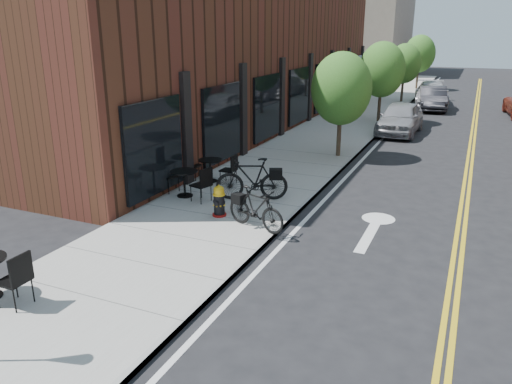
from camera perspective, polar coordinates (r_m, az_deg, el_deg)
The scene contains 16 objects.
ground at distance 10.93m, azimuth 0.12°, elevation -7.25°, with size 120.00×120.00×0.00m, color black.
sidewalk_near at distance 20.48m, azimuth 6.26°, elevation 5.03°, with size 4.00×70.00×0.12m, color #9E9B93.
building_near at distance 25.33m, azimuth -0.66°, elevation 15.51°, with size 5.00×28.00×7.00m, color #462616.
bg_building_left at distance 58.28m, azimuth 12.57°, elevation 18.12°, with size 8.00×14.00×10.00m, color #726656.
tree_near_a at distance 18.72m, azimuth 9.73°, elevation 11.55°, with size 2.20×2.20×3.81m.
tree_near_b at distance 26.51m, azimuth 14.20°, elevation 13.40°, with size 2.30×2.30×3.98m.
tree_near_c at distance 34.41m, azimuth 16.62°, elevation 13.89°, with size 2.10×2.10×3.67m.
tree_near_d at distance 42.32m, azimuth 18.19°, elevation 14.78°, with size 2.40×2.40×4.11m.
fire_hydrant at distance 12.72m, azimuth -4.24°, elevation -1.05°, with size 0.37×0.37×0.83m.
bicycle_left at distance 13.83m, azimuth -0.48°, elevation 1.51°, with size 0.57×2.00×1.20m, color black.
bicycle_right at distance 11.82m, azimuth -0.03°, elevation -1.91°, with size 0.48×1.70×1.02m, color black.
bistro_set_b at distance 14.29m, azimuth -8.19°, elevation 1.42°, with size 1.86×0.97×0.98m.
bistro_set_c at distance 15.62m, azimuth -5.24°, elevation 2.86°, with size 1.70×0.75×0.92m.
parked_car_a at distance 24.31m, azimuth 16.15°, elevation 8.11°, with size 1.72×4.26×1.45m, color gray.
parked_car_b at distance 32.26m, azimuth 19.55°, elevation 10.07°, with size 1.46×4.20×1.38m, color black.
parked_car_c at distance 34.46m, azimuth 19.40°, elevation 10.56°, with size 1.98×4.86×1.41m, color #B1B1B6.
Camera 1 is at (3.96, -9.04, 4.70)m, focal length 35.00 mm.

